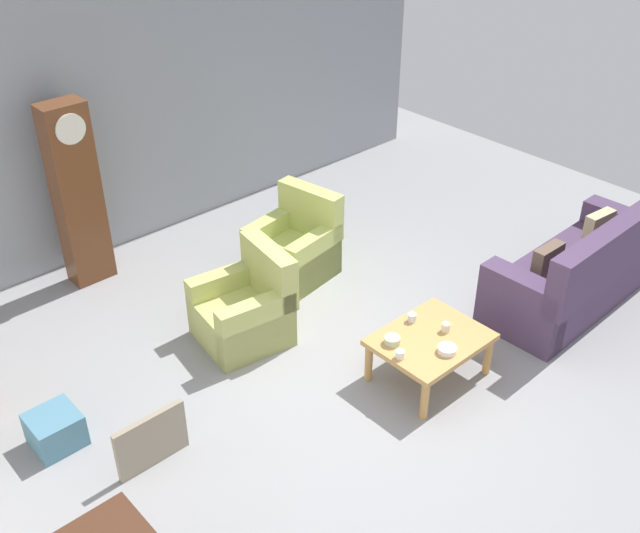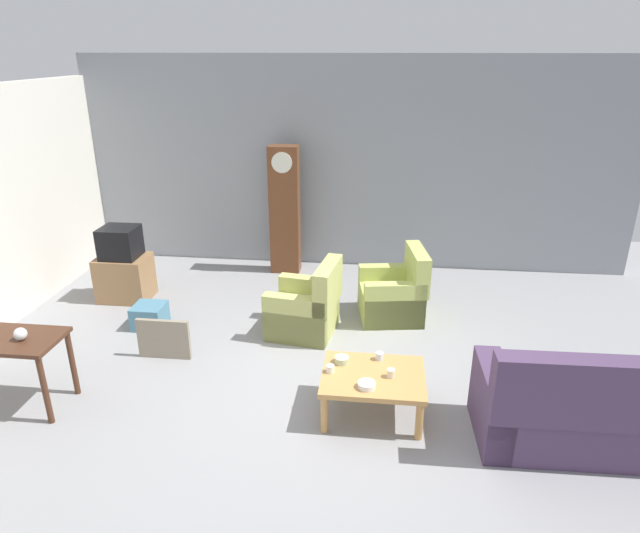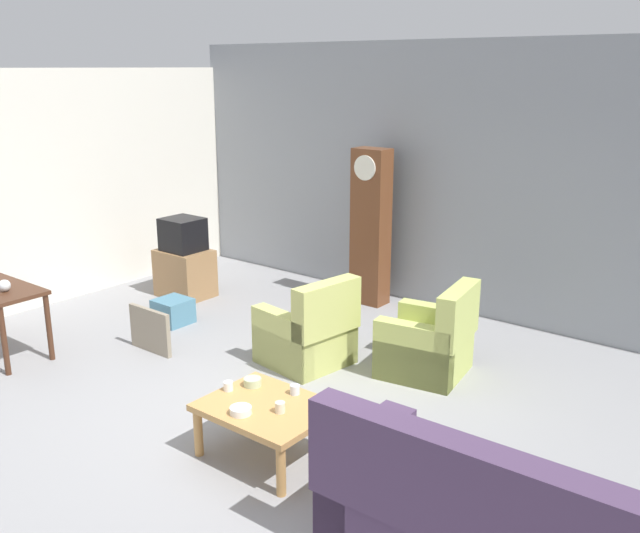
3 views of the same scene
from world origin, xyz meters
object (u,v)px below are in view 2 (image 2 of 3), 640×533
object	(u,v)px
tv_stand_cabinet	(125,278)
storage_box_blue	(150,316)
tv_crt	(120,242)
glass_dome_cloche	(20,334)
cup_white_porcelain	(330,369)
armchair_olive_far	(394,295)
grandfather_clock	(285,210)
bowl_white_stacked	(367,385)
coffee_table_wood	(373,380)
cup_cream_tall	(391,373)
couch_floral	(604,412)
framed_picture_leaning	(164,339)
armchair_olive_near	(306,309)
cup_blue_rimmed	(379,356)
bowl_shallow_green	(342,360)

from	to	relation	value
tv_stand_cabinet	storage_box_blue	bearing A→B (deg)	-49.33
tv_crt	glass_dome_cloche	size ratio (longest dim) A/B	3.98
cup_white_porcelain	armchair_olive_far	bearing A→B (deg)	73.31
tv_stand_cabinet	cup_white_porcelain	bearing A→B (deg)	-35.83
grandfather_clock	cup_white_porcelain	xyz separation A→B (m)	(1.04, -3.50, -0.51)
armchair_olive_far	bowl_white_stacked	world-z (taller)	armchair_olive_far
armchair_olive_far	bowl_white_stacked	size ratio (longest dim) A/B	5.66
tv_crt	storage_box_blue	world-z (taller)	tv_crt
coffee_table_wood	cup_white_porcelain	xyz separation A→B (m)	(-0.40, -0.01, 0.10)
coffee_table_wood	cup_cream_tall	distance (m)	0.19
glass_dome_cloche	couch_floral	bearing A→B (deg)	0.42
framed_picture_leaning	cup_cream_tall	world-z (taller)	cup_cream_tall
coffee_table_wood	bowl_white_stacked	size ratio (longest dim) A/B	5.91
tv_crt	glass_dome_cloche	distance (m)	2.50
coffee_table_wood	tv_stand_cabinet	distance (m)	4.12
tv_stand_cabinet	storage_box_blue	world-z (taller)	tv_stand_cabinet
armchair_olive_far	grandfather_clock	bearing A→B (deg)	139.78
grandfather_clock	cup_cream_tall	distance (m)	3.90
glass_dome_cloche	cup_cream_tall	world-z (taller)	glass_dome_cloche
armchair_olive_near	bowl_white_stacked	world-z (taller)	armchair_olive_near
armchair_olive_far	cup_white_porcelain	bearing A→B (deg)	-106.69
coffee_table_wood	tv_crt	world-z (taller)	tv_crt
cup_blue_rimmed	cup_cream_tall	xyz separation A→B (m)	(0.11, -0.30, 0.00)
coffee_table_wood	framed_picture_leaning	world-z (taller)	framed_picture_leaning
cup_blue_rimmed	cup_cream_tall	bearing A→B (deg)	-69.79
couch_floral	framed_picture_leaning	world-z (taller)	couch_floral
storage_box_blue	bowl_white_stacked	bearing A→B (deg)	-31.10
cup_white_porcelain	cup_cream_tall	size ratio (longest dim) A/B	0.94
cup_blue_rimmed	bowl_shallow_green	bearing A→B (deg)	-164.53
framed_picture_leaning	tv_crt	bearing A→B (deg)	127.56
tv_stand_cabinet	cup_blue_rimmed	bearing A→B (deg)	-28.84
armchair_olive_near	bowl_white_stacked	xyz separation A→B (m)	(0.79, -1.76, 0.15)
glass_dome_cloche	framed_picture_leaning	bearing A→B (deg)	48.35
armchair_olive_near	grandfather_clock	world-z (taller)	grandfather_clock
glass_dome_cloche	bowl_white_stacked	bearing A→B (deg)	0.99
tv_crt	bowl_white_stacked	distance (m)	4.22
tv_crt	storage_box_blue	size ratio (longest dim) A/B	1.26
bowl_shallow_green	couch_floral	bearing A→B (deg)	-10.09
grandfather_clock	tv_crt	size ratio (longest dim) A/B	4.07
armchair_olive_near	storage_box_blue	world-z (taller)	armchair_olive_near
framed_picture_leaning	cup_white_porcelain	bearing A→B (deg)	-21.21
cup_blue_rimmed	bowl_shallow_green	xyz separation A→B (m)	(-0.36, -0.10, -0.01)
tv_stand_cabinet	storage_box_blue	size ratio (longest dim) A/B	1.79
armchair_olive_far	storage_box_blue	distance (m)	3.11
grandfather_clock	cup_blue_rimmed	bearing A→B (deg)	-65.07
cup_white_porcelain	couch_floral	bearing A→B (deg)	-5.53
tv_crt	cup_white_porcelain	bearing A→B (deg)	-35.83
couch_floral	armchair_olive_far	bearing A→B (deg)	127.30
couch_floral	tv_stand_cabinet	distance (m)	5.99
couch_floral	armchair_olive_near	distance (m)	3.34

